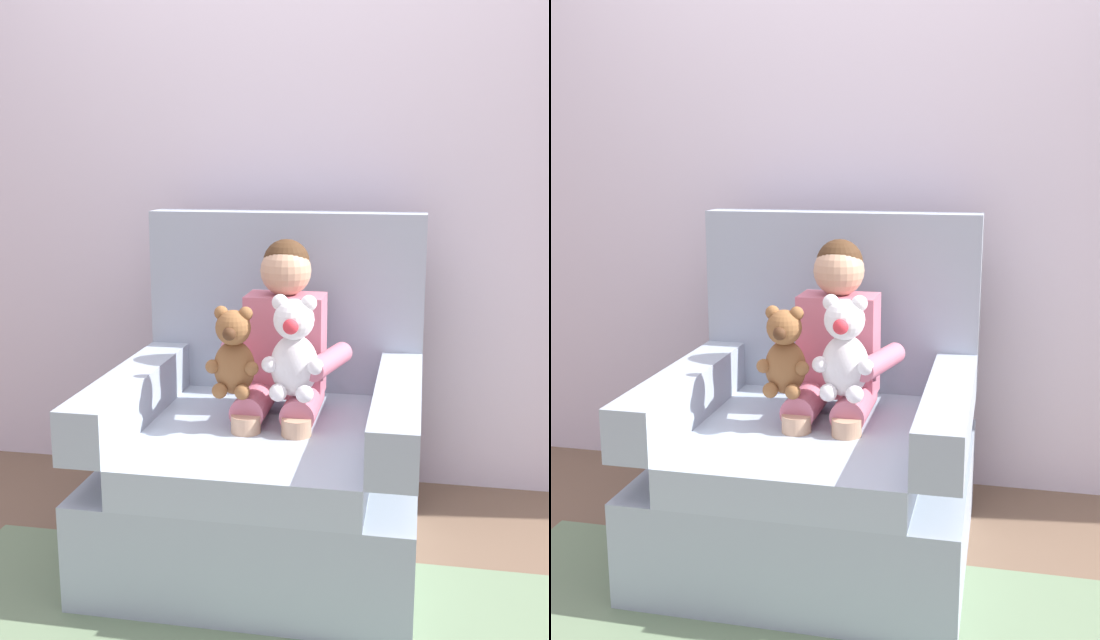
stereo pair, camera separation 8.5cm
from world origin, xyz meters
TOP-DOWN VIEW (x-y plane):
  - ground_plane at (0.00, 0.00)m, footprint 8.00×8.00m
  - back_wall at (0.00, 0.72)m, footprint 6.00×0.10m
  - armchair at (0.00, 0.06)m, footprint 1.00×0.98m
  - seated_child at (0.04, 0.09)m, footprint 0.45×0.39m
  - plush_white at (0.11, -0.06)m, footprint 0.19×0.16m
  - plush_brown at (-0.08, -0.07)m, footprint 0.17×0.14m

SIDE VIEW (x-z plane):
  - ground_plane at x=0.00m, z-range 0.00..0.00m
  - armchair at x=0.00m, z-range -0.22..0.88m
  - seated_child at x=0.04m, z-range 0.26..1.08m
  - plush_brown at x=-0.08m, z-range 0.56..0.84m
  - plush_white at x=0.11m, z-range 0.55..0.88m
  - back_wall at x=0.00m, z-range 0.00..2.60m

